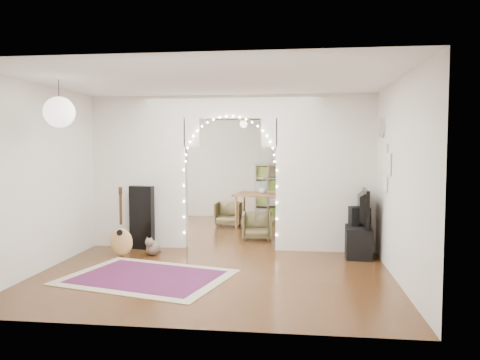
# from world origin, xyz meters

# --- Properties ---
(floor) EXTENTS (7.50, 7.50, 0.00)m
(floor) POSITION_xyz_m (0.00, 0.00, 0.00)
(floor) COLOR black
(floor) RESTS_ON ground
(ceiling) EXTENTS (5.00, 7.50, 0.02)m
(ceiling) POSITION_xyz_m (0.00, 0.00, 2.70)
(ceiling) COLOR white
(ceiling) RESTS_ON wall_back
(wall_back) EXTENTS (5.00, 0.02, 2.70)m
(wall_back) POSITION_xyz_m (0.00, 3.75, 1.35)
(wall_back) COLOR silver
(wall_back) RESTS_ON floor
(wall_front) EXTENTS (5.00, 0.02, 2.70)m
(wall_front) POSITION_xyz_m (0.00, -3.75, 1.35)
(wall_front) COLOR silver
(wall_front) RESTS_ON floor
(wall_left) EXTENTS (0.02, 7.50, 2.70)m
(wall_left) POSITION_xyz_m (-2.50, 0.00, 1.35)
(wall_left) COLOR silver
(wall_left) RESTS_ON floor
(wall_right) EXTENTS (0.02, 7.50, 2.70)m
(wall_right) POSITION_xyz_m (2.50, 0.00, 1.35)
(wall_right) COLOR silver
(wall_right) RESTS_ON floor
(divider_wall) EXTENTS (5.00, 0.20, 2.70)m
(divider_wall) POSITION_xyz_m (0.00, 0.00, 1.42)
(divider_wall) COLOR silver
(divider_wall) RESTS_ON floor
(fairy_lights) EXTENTS (1.64, 0.04, 1.60)m
(fairy_lights) POSITION_xyz_m (0.00, -0.13, 1.55)
(fairy_lights) COLOR #FFEABF
(fairy_lights) RESTS_ON divider_wall
(window) EXTENTS (0.04, 1.20, 1.40)m
(window) POSITION_xyz_m (-2.47, 1.80, 1.50)
(window) COLOR white
(window) RESTS_ON wall_left
(wall_clock) EXTENTS (0.03, 0.31, 0.31)m
(wall_clock) POSITION_xyz_m (2.48, -0.60, 2.10)
(wall_clock) COLOR white
(wall_clock) RESTS_ON wall_right
(picture_frames) EXTENTS (0.02, 0.50, 0.70)m
(picture_frames) POSITION_xyz_m (2.48, -1.00, 1.50)
(picture_frames) COLOR white
(picture_frames) RESTS_ON wall_right
(paper_lantern) EXTENTS (0.40, 0.40, 0.40)m
(paper_lantern) POSITION_xyz_m (-1.90, -2.40, 2.25)
(paper_lantern) COLOR white
(paper_lantern) RESTS_ON ceiling
(ceiling_fan) EXTENTS (1.10, 1.10, 0.30)m
(ceiling_fan) POSITION_xyz_m (0.00, 2.00, 2.40)
(ceiling_fan) COLOR #A89638
(ceiling_fan) RESTS_ON ceiling
(area_rug) EXTENTS (2.49, 2.11, 0.02)m
(area_rug) POSITION_xyz_m (-0.88, -2.01, 0.01)
(area_rug) COLOR maroon
(area_rug) RESTS_ON floor
(guitar_case) EXTENTS (0.44, 0.21, 1.12)m
(guitar_case) POSITION_xyz_m (-1.55, -0.25, 0.56)
(guitar_case) COLOR black
(guitar_case) RESTS_ON floor
(acoustic_guitar) EXTENTS (0.41, 0.24, 0.97)m
(acoustic_guitar) POSITION_xyz_m (-1.70, -0.85, 0.42)
(acoustic_guitar) COLOR tan
(acoustic_guitar) RESTS_ON floor
(tabby_cat) EXTENTS (0.26, 0.51, 0.34)m
(tabby_cat) POSITION_xyz_m (-1.21, -0.71, 0.14)
(tabby_cat) COLOR brown
(tabby_cat) RESTS_ON floor
(floor_speaker) EXTENTS (0.34, 0.31, 0.80)m
(floor_speaker) POSITION_xyz_m (2.20, -0.25, 0.40)
(floor_speaker) COLOR black
(floor_speaker) RESTS_ON floor
(media_console) EXTENTS (0.45, 1.02, 0.50)m
(media_console) POSITION_xyz_m (2.18, -0.25, 0.25)
(media_console) COLOR black
(media_console) RESTS_ON floor
(tv) EXTENTS (0.20, 1.08, 0.62)m
(tv) POSITION_xyz_m (2.18, -0.25, 0.81)
(tv) COLOR black
(tv) RESTS_ON media_console
(bookcase) EXTENTS (1.39, 0.63, 1.39)m
(bookcase) POSITION_xyz_m (0.79, 3.50, 0.69)
(bookcase) COLOR beige
(bookcase) RESTS_ON floor
(dining_table) EXTENTS (1.32, 1.00, 0.76)m
(dining_table) POSITION_xyz_m (0.39, 2.33, 0.68)
(dining_table) COLOR brown
(dining_table) RESTS_ON floor
(flower_vase) EXTENTS (0.21, 0.21, 0.19)m
(flower_vase) POSITION_xyz_m (0.39, 2.33, 0.85)
(flower_vase) COLOR white
(flower_vase) RESTS_ON dining_table
(dining_chair_left) EXTENTS (0.60, 0.62, 0.53)m
(dining_chair_left) POSITION_xyz_m (0.40, 0.85, 0.26)
(dining_chair_left) COLOR #4E4427
(dining_chair_left) RESTS_ON floor
(dining_chair_right) EXTENTS (0.59, 0.61, 0.54)m
(dining_chair_right) POSITION_xyz_m (-0.39, 2.38, 0.27)
(dining_chair_right) COLOR #4E4427
(dining_chair_right) RESTS_ON floor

